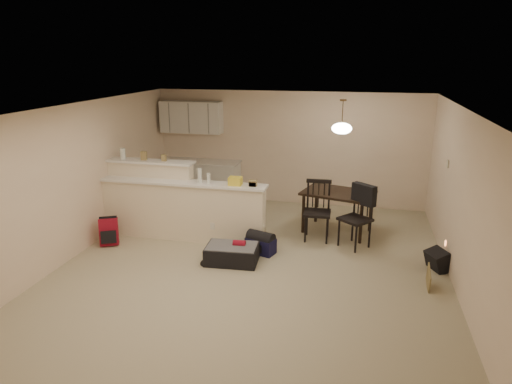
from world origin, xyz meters
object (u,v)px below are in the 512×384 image
(pendant_lamp, at_px, (342,128))
(dining_chair_near, at_px, (317,211))
(dining_chair_far, at_px, (355,218))
(red_backpack, at_px, (109,232))
(navy_duffel, at_px, (261,245))
(black_daypack, at_px, (438,260))
(suitcase, at_px, (232,254))
(dining_table, at_px, (338,197))

(pendant_lamp, height_order, dining_chair_near, pendant_lamp)
(dining_chair_far, height_order, red_backpack, dining_chair_far)
(dining_chair_near, xyz_separation_m, navy_duffel, (-0.86, -0.81, -0.41))
(pendant_lamp, relative_size, dining_chair_far, 0.57)
(pendant_lamp, bearing_deg, dining_chair_near, -125.75)
(red_backpack, distance_m, black_daypack, 5.56)
(suitcase, bearing_deg, dining_chair_far, 25.85)
(red_backpack, bearing_deg, dining_chair_far, -14.64)
(pendant_lamp, distance_m, navy_duffel, 2.55)
(dining_chair_far, distance_m, red_backpack, 4.34)
(pendant_lamp, xyz_separation_m, navy_duffel, (-1.20, -1.28, -1.86))
(dining_chair_far, relative_size, navy_duffel, 2.23)
(dining_table, distance_m, dining_chair_far, 0.75)
(dining_table, relative_size, navy_duffel, 2.98)
(navy_duffel, bearing_deg, pendant_lamp, 65.03)
(dining_chair_near, distance_m, red_backpack, 3.73)
(red_backpack, bearing_deg, suitcase, -31.69)
(dining_table, distance_m, red_backpack, 4.21)
(dining_chair_near, height_order, red_backpack, dining_chair_near)
(dining_chair_near, relative_size, suitcase, 1.31)
(navy_duffel, relative_size, black_daypack, 1.36)
(dining_table, relative_size, red_backpack, 3.04)
(dining_table, xyz_separation_m, black_daypack, (1.65, -1.28, -0.54))
(suitcase, xyz_separation_m, navy_duffel, (0.37, 0.47, -0.01))
(dining_chair_far, distance_m, navy_duffel, 1.71)
(navy_duffel, bearing_deg, dining_chair_near, 61.45)
(dining_table, relative_size, pendant_lamp, 2.33)
(dining_chair_far, xyz_separation_m, red_backpack, (-4.24, -0.88, -0.30))
(dining_chair_far, relative_size, red_backpack, 2.28)
(dining_table, height_order, suitcase, dining_table)
(suitcase, relative_size, black_daypack, 2.33)
(pendant_lamp, bearing_deg, dining_table, -116.57)
(navy_duffel, bearing_deg, suitcase, -110.34)
(suitcase, distance_m, navy_duffel, 0.60)
(dining_table, xyz_separation_m, red_backpack, (-3.90, -1.53, -0.46))
(pendant_lamp, height_order, black_daypack, pendant_lamp)
(suitcase, xyz_separation_m, red_backpack, (-2.33, 0.22, 0.10))
(pendant_lamp, relative_size, navy_duffel, 1.28)
(pendant_lamp, distance_m, suitcase, 2.99)
(dining_table, height_order, dining_chair_near, dining_chair_near)
(dining_table, relative_size, dining_chair_near, 1.33)
(dining_chair_near, xyz_separation_m, red_backpack, (-3.57, -1.06, -0.30))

